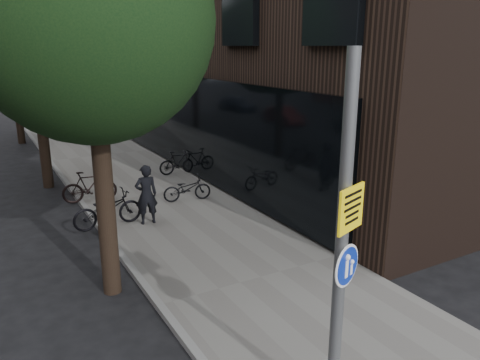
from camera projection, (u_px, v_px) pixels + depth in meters
sidewalk at (154, 196)px, 15.53m from camera, size 4.50×60.00×0.12m
curb_edge at (84, 207)px, 14.45m from camera, size 0.15×60.00×0.13m
street_tree_near at (93, 31)px, 8.34m from camera, size 4.40×4.40×7.50m
street_tree_mid at (33, 38)px, 15.43m from camera, size 5.00×5.00×7.80m
street_tree_far at (10, 40)px, 22.94m from camera, size 5.00×5.00×7.80m
signpost at (341, 246)px, 5.68m from camera, size 0.53×0.21×4.73m
pedestrian at (146, 195)px, 12.74m from camera, size 0.64×0.45×1.66m
parked_bike_facade_near at (187, 188)px, 14.75m from camera, size 1.58×0.80×0.79m
parked_bike_facade_far at (178, 162)px, 17.83m from camera, size 1.51×0.49×0.90m
parked_bike_curb_near at (108, 209)px, 12.59m from camera, size 1.92×0.80×0.99m
parked_bike_curb_far at (90, 187)px, 14.60m from camera, size 1.71×0.69×1.00m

